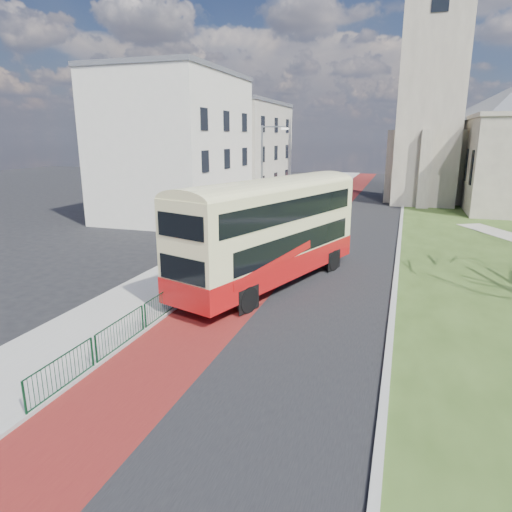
% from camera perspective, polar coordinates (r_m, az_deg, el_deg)
% --- Properties ---
extents(ground, '(160.00, 160.00, 0.00)m').
position_cam_1_polar(ground, '(18.88, -2.60, -8.07)').
color(ground, black).
rests_on(ground, ground).
extents(road_carriageway, '(9.00, 120.00, 0.01)m').
position_cam_1_polar(road_carriageway, '(37.29, 10.49, 3.18)').
color(road_carriageway, black).
rests_on(road_carriageway, ground).
extents(bus_lane, '(3.40, 120.00, 0.01)m').
position_cam_1_polar(bus_lane, '(37.73, 6.42, 3.46)').
color(bus_lane, '#591414').
rests_on(bus_lane, ground).
extents(pavement_west, '(4.00, 120.00, 0.12)m').
position_cam_1_polar(pavement_west, '(38.64, 0.89, 3.90)').
color(pavement_west, gray).
rests_on(pavement_west, ground).
extents(kerb_west, '(0.25, 120.00, 0.13)m').
position_cam_1_polar(kerb_west, '(38.11, 3.77, 3.73)').
color(kerb_west, '#999993').
rests_on(kerb_west, ground).
extents(kerb_east, '(0.25, 80.00, 0.13)m').
position_cam_1_polar(kerb_east, '(38.95, 17.62, 3.31)').
color(kerb_east, '#999993').
rests_on(kerb_east, ground).
extents(pedestrian_railing, '(0.07, 24.00, 1.12)m').
position_cam_1_polar(pedestrian_railing, '(23.24, -5.96, -2.26)').
color(pedestrian_railing, '#0D391E').
rests_on(pedestrian_railing, ground).
extents(gothic_church, '(16.38, 18.00, 40.00)m').
position_cam_1_polar(gothic_church, '(54.95, 26.19, 19.39)').
color(gothic_church, gray).
rests_on(gothic_church, ground).
extents(street_block_near, '(10.30, 14.30, 13.00)m').
position_cam_1_polar(street_block_near, '(43.28, -10.04, 13.45)').
color(street_block_near, silver).
rests_on(street_block_near, ground).
extents(street_block_far, '(10.30, 16.30, 11.50)m').
position_cam_1_polar(street_block_far, '(57.92, -2.42, 13.17)').
color(street_block_far, '#B3AC97').
rests_on(street_block_far, ground).
extents(streetlamp, '(2.13, 0.18, 8.00)m').
position_cam_1_polar(streetlamp, '(35.95, 0.97, 10.39)').
color(streetlamp, gray).
rests_on(streetlamp, pavement_west).
extents(bus, '(6.57, 12.58, 5.15)m').
position_cam_1_polar(bus, '(22.49, 1.93, 3.51)').
color(bus, '#A40F0F').
rests_on(bus, ground).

